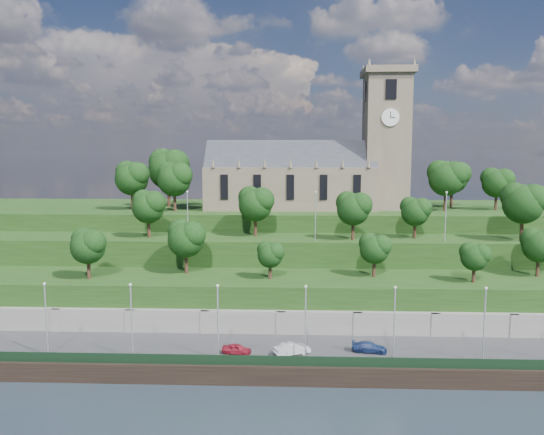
{
  "coord_description": "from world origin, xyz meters",
  "views": [
    {
      "loc": [
        -3.48,
        -55.84,
        25.44
      ],
      "look_at": [
        -6.91,
        30.0,
        15.12
      ],
      "focal_mm": 35.0,
      "sensor_mm": 36.0,
      "label": 1
    }
  ],
  "objects_px": {
    "car_left": "(237,349)",
    "car_right": "(369,347)",
    "church": "(316,169)",
    "car_middle": "(292,349)"
  },
  "relations": [
    {
      "from": "car_middle",
      "to": "car_right",
      "type": "bearing_deg",
      "value": -107.73
    },
    {
      "from": "church",
      "to": "car_left",
      "type": "distance_m",
      "value": 47.62
    },
    {
      "from": "car_left",
      "to": "car_middle",
      "type": "bearing_deg",
      "value": -79.46
    },
    {
      "from": "car_middle",
      "to": "car_right",
      "type": "height_order",
      "value": "car_middle"
    },
    {
      "from": "car_left",
      "to": "car_right",
      "type": "relative_size",
      "value": 0.84
    },
    {
      "from": "car_left",
      "to": "church",
      "type": "bearing_deg",
      "value": -3.93
    },
    {
      "from": "car_right",
      "to": "car_middle",
      "type": "bearing_deg",
      "value": 106.75
    },
    {
      "from": "car_middle",
      "to": "church",
      "type": "bearing_deg",
      "value": -30.87
    },
    {
      "from": "church",
      "to": "car_left",
      "type": "relative_size",
      "value": 11.17
    },
    {
      "from": "church",
      "to": "car_middle",
      "type": "bearing_deg",
      "value": -95.91
    }
  ]
}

